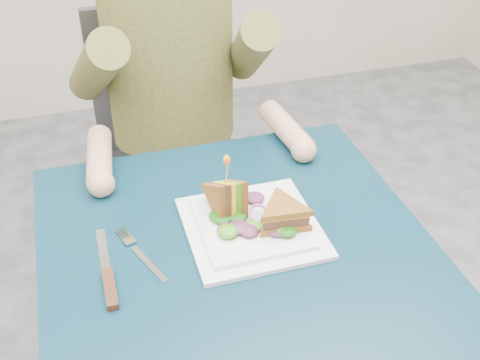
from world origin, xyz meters
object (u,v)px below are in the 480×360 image
object	(u,v)px
table	(237,275)
fork	(142,255)
chair	(170,138)
sandwich_upright	(227,198)
diner	(169,36)
sandwich_flat	(283,215)
knife	(109,281)
plate	(252,226)

from	to	relation	value
table	fork	size ratio (longest dim) A/B	4.33
table	fork	bearing A→B (deg)	173.07
chair	sandwich_upright	size ratio (longest dim) A/B	7.28
chair	diner	distance (m)	0.39
sandwich_flat	knife	size ratio (longest dim) A/B	0.59
sandwich_flat	sandwich_upright	world-z (taller)	sandwich_upright
diner	sandwich_upright	bearing A→B (deg)	-89.63
table	fork	world-z (taller)	fork
table	sandwich_upright	xyz separation A→B (m)	(0.00, 0.08, 0.13)
chair	plate	world-z (taller)	chair
diner	knife	world-z (taller)	diner
plate	knife	size ratio (longest dim) A/B	1.18
sandwich_flat	sandwich_upright	bearing A→B (deg)	143.02
plate	fork	xyz separation A→B (m)	(-0.22, -0.01, -0.01)
sandwich_upright	table	bearing A→B (deg)	-92.41
chair	sandwich_upright	bearing A→B (deg)	-89.70
chair	fork	distance (m)	0.76
table	fork	xyz separation A→B (m)	(-0.18, 0.02, 0.08)
plate	fork	world-z (taller)	plate
sandwich_upright	fork	bearing A→B (deg)	-162.22
table	diner	world-z (taller)	diner
chair	fork	bearing A→B (deg)	-104.42
sandwich_upright	sandwich_flat	bearing A→B (deg)	-36.98
plate	table	bearing A→B (deg)	-138.51
diner	sandwich_flat	size ratio (longest dim) A/B	5.68
chair	diner	size ratio (longest dim) A/B	1.25
diner	sandwich_flat	xyz separation A→B (m)	(0.10, -0.61, -0.14)
sandwich_flat	sandwich_upright	size ratio (longest dim) A/B	1.03
chair	knife	world-z (taller)	chair
diner	fork	distance (m)	0.65
table	plate	bearing A→B (deg)	41.49
fork	diner	bearing A→B (deg)	73.01
fork	knife	distance (m)	0.09
sandwich_upright	knife	distance (m)	0.28
sandwich_upright	chair	bearing A→B (deg)	90.30
sandwich_upright	knife	xyz separation A→B (m)	(-0.25, -0.11, -0.05)
sandwich_flat	fork	xyz separation A→B (m)	(-0.28, 0.01, -0.04)
chair	knife	size ratio (longest dim) A/B	4.21
diner	sandwich_upright	size ratio (longest dim) A/B	5.83
table	diner	bearing A→B (deg)	90.00
knife	chair	bearing A→B (deg)	71.86
plate	sandwich_flat	world-z (taller)	sandwich_flat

